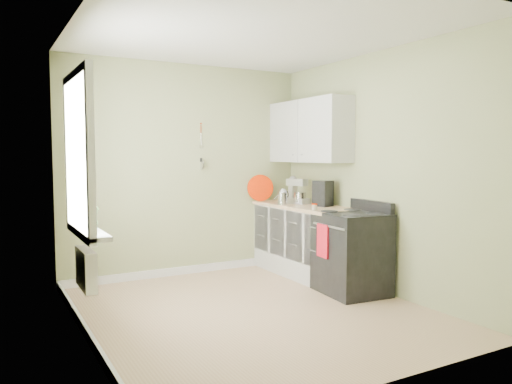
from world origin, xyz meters
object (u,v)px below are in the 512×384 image
stand_mixer (297,192)px  coffee_maker (323,194)px  stove (352,252)px  kettle (282,197)px

stand_mixer → coffee_maker: stand_mixer is taller
stand_mixer → coffee_maker: bearing=-79.3°
stove → stand_mixer: size_ratio=2.87×
stove → stand_mixer: stand_mixer is taller
stove → kettle: 1.25m
stand_mixer → stove: bearing=-91.1°
stove → kettle: kettle is taller
stand_mixer → kettle: 0.26m
kettle → stove: bearing=-78.2°
stand_mixer → coffee_maker: (0.08, -0.45, -0.00)m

